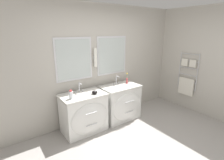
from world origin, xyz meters
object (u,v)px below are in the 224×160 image
object	(u,v)px
amenity_bowl	(95,92)
flower_vase	(127,79)
toiletry_bottle	(71,95)
vanity_right	(121,102)
vanity_left	(84,113)

from	to	relation	value
amenity_bowl	flower_vase	distance (m)	1.01
toiletry_bottle	flower_vase	xyz separation A→B (m)	(1.48, 0.15, 0.02)
toiletry_bottle	flower_vase	bearing A→B (deg)	5.62
amenity_bowl	flower_vase	size ratio (longest dim) A/B	0.43
vanity_right	flower_vase	distance (m)	0.57
vanity_left	vanity_right	bearing A→B (deg)	0.00
vanity_right	toiletry_bottle	size ratio (longest dim) A/B	5.19
vanity_right	toiletry_bottle	distance (m)	1.32
vanity_left	amenity_bowl	size ratio (longest dim) A/B	7.78
toiletry_bottle	flower_vase	distance (m)	1.49
vanity_left	amenity_bowl	world-z (taller)	amenity_bowl
amenity_bowl	vanity_left	bearing A→B (deg)	157.62
vanity_left	toiletry_bottle	size ratio (longest dim) A/B	5.19
vanity_left	vanity_right	xyz separation A→B (m)	(0.95, 0.00, 0.00)
vanity_left	vanity_right	distance (m)	0.95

